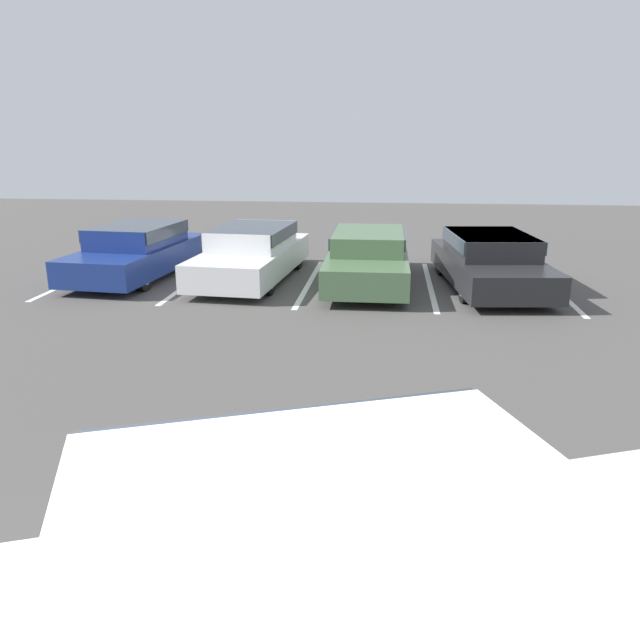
{
  "coord_description": "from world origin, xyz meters",
  "views": [
    {
      "loc": [
        1.14,
        -1.98,
        3.22
      ],
      "look_at": [
        0.32,
        5.48,
        1.0
      ],
      "focal_mm": 35.0,
      "sensor_mm": 36.0,
      "label": 1
    }
  ],
  "objects_px": {
    "parked_sedan_b": "(252,252)",
    "parked_sedan_c": "(368,256)",
    "parked_sedan_a": "(137,249)",
    "parked_sedan_d": "(490,259)"
  },
  "relations": [
    {
      "from": "parked_sedan_b",
      "to": "parked_sedan_c",
      "type": "relative_size",
      "value": 1.01
    },
    {
      "from": "parked_sedan_a",
      "to": "parked_sedan_c",
      "type": "distance_m",
      "value": 5.45
    },
    {
      "from": "parked_sedan_a",
      "to": "parked_sedan_b",
      "type": "bearing_deg",
      "value": 95.62
    },
    {
      "from": "parked_sedan_a",
      "to": "parked_sedan_c",
      "type": "bearing_deg",
      "value": 93.74
    },
    {
      "from": "parked_sedan_a",
      "to": "parked_sedan_d",
      "type": "xyz_separation_m",
      "value": [
        8.12,
        -0.21,
        -0.03
      ]
    },
    {
      "from": "parked_sedan_c",
      "to": "parked_sedan_d",
      "type": "height_order",
      "value": "same"
    },
    {
      "from": "parked_sedan_b",
      "to": "parked_sedan_c",
      "type": "xyz_separation_m",
      "value": [
        2.69,
        -0.15,
        -0.01
      ]
    },
    {
      "from": "parked_sedan_d",
      "to": "parked_sedan_b",
      "type": "bearing_deg",
      "value": -98.53
    },
    {
      "from": "parked_sedan_c",
      "to": "parked_sedan_b",
      "type": "bearing_deg",
      "value": -93.46
    },
    {
      "from": "parked_sedan_b",
      "to": "parked_sedan_d",
      "type": "xyz_separation_m",
      "value": [
        5.37,
        -0.24,
        -0.02
      ]
    }
  ]
}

